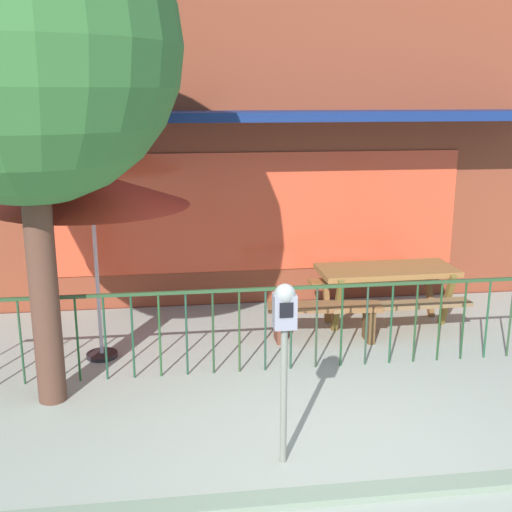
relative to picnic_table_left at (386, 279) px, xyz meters
name	(u,v)px	position (x,y,z in m)	size (l,w,h in m)	color
ground	(329,454)	(-1.52, -3.03, -0.61)	(40.00, 40.00, 0.00)	#9CA395
pub_storefront	(259,147)	(-1.52, 1.31, 1.65)	(8.90, 1.51, 4.51)	#4F2620
patio_fence_front	(291,313)	(-1.52, -1.26, 0.05)	(7.50, 0.04, 0.97)	#2A4A29
picnic_table_left	(386,279)	(0.00, 0.00, 0.00)	(1.83, 1.40, 0.79)	#956232
patio_umbrella	(91,190)	(-3.65, -0.65, 1.36)	(2.15, 2.15, 2.17)	black
patio_bench	(324,314)	(-0.96, -0.51, -0.26)	(1.43, 0.49, 0.48)	brown
parking_meter_far	(285,327)	(-1.93, -3.08, 0.60)	(0.18, 0.17, 1.56)	gray
street_tree	(23,47)	(-4.04, -1.67, 2.78)	(2.83, 2.83, 4.83)	brown
curb_edge	(348,497)	(-1.52, -3.63, -0.61)	(12.47, 0.20, 0.11)	gray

